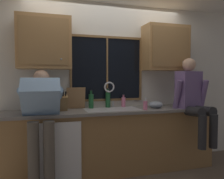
{
  "coord_description": "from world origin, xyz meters",
  "views": [
    {
      "loc": [
        -0.91,
        -3.36,
        1.37
      ],
      "look_at": [
        -0.01,
        -0.3,
        1.21
      ],
      "focal_mm": 35.25,
      "sensor_mm": 36.0,
      "label": 1
    }
  ],
  "objects_px": {
    "knife_block": "(63,103)",
    "bottle_amber_small": "(108,99)",
    "mixing_bowl": "(156,105)",
    "soap_dispenser": "(145,105)",
    "bottle_tall_clear": "(123,102)",
    "person_standing": "(41,114)",
    "person_sitting_on_counter": "(193,96)",
    "bottle_green_glass": "(91,101)",
    "cutting_board": "(76,98)"
  },
  "relations": [
    {
      "from": "knife_block",
      "to": "soap_dispenser",
      "type": "distance_m",
      "value": 1.17
    },
    {
      "from": "knife_block",
      "to": "bottle_amber_small",
      "type": "relative_size",
      "value": 1.07
    },
    {
      "from": "person_sitting_on_counter",
      "to": "bottle_green_glass",
      "type": "height_order",
      "value": "person_sitting_on_counter"
    },
    {
      "from": "knife_block",
      "to": "bottle_green_glass",
      "type": "height_order",
      "value": "knife_block"
    },
    {
      "from": "soap_dispenser",
      "to": "person_sitting_on_counter",
      "type": "bearing_deg",
      "value": -7.92
    },
    {
      "from": "soap_dispenser",
      "to": "person_standing",
      "type": "bearing_deg",
      "value": -175.61
    },
    {
      "from": "person_sitting_on_counter",
      "to": "bottle_amber_small",
      "type": "distance_m",
      "value": 1.28
    },
    {
      "from": "mixing_bowl",
      "to": "bottle_amber_small",
      "type": "distance_m",
      "value": 0.74
    },
    {
      "from": "cutting_board",
      "to": "bottle_tall_clear",
      "type": "relative_size",
      "value": 1.6
    },
    {
      "from": "bottle_green_glass",
      "to": "knife_block",
      "type": "bearing_deg",
      "value": -158.96
    },
    {
      "from": "knife_block",
      "to": "bottle_amber_small",
      "type": "xyz_separation_m",
      "value": [
        0.69,
        0.18,
        0.02
      ]
    },
    {
      "from": "person_sitting_on_counter",
      "to": "soap_dispenser",
      "type": "relative_size",
      "value": 7.29
    },
    {
      "from": "bottle_green_glass",
      "to": "cutting_board",
      "type": "bearing_deg",
      "value": 173.97
    },
    {
      "from": "person_standing",
      "to": "soap_dispenser",
      "type": "bearing_deg",
      "value": 4.39
    },
    {
      "from": "mixing_bowl",
      "to": "soap_dispenser",
      "type": "xyz_separation_m",
      "value": [
        -0.23,
        -0.13,
        0.02
      ]
    },
    {
      "from": "cutting_board",
      "to": "mixing_bowl",
      "type": "xyz_separation_m",
      "value": [
        1.19,
        -0.25,
        -0.11
      ]
    },
    {
      "from": "cutting_board",
      "to": "bottle_tall_clear",
      "type": "bearing_deg",
      "value": -1.05
    },
    {
      "from": "knife_block",
      "to": "cutting_board",
      "type": "xyz_separation_m",
      "value": [
        0.2,
        0.19,
        0.05
      ]
    },
    {
      "from": "knife_block",
      "to": "bottle_green_glass",
      "type": "xyz_separation_m",
      "value": [
        0.43,
        0.16,
        0.01
      ]
    },
    {
      "from": "person_standing",
      "to": "knife_block",
      "type": "distance_m",
      "value": 0.43
    },
    {
      "from": "mixing_bowl",
      "to": "bottle_tall_clear",
      "type": "height_order",
      "value": "bottle_tall_clear"
    },
    {
      "from": "bottle_tall_clear",
      "to": "bottle_amber_small",
      "type": "bearing_deg",
      "value": 178.48
    },
    {
      "from": "person_standing",
      "to": "bottle_green_glass",
      "type": "bearing_deg",
      "value": 33.8
    },
    {
      "from": "soap_dispenser",
      "to": "bottle_green_glass",
      "type": "height_order",
      "value": "bottle_green_glass"
    },
    {
      "from": "person_sitting_on_counter",
      "to": "mixing_bowl",
      "type": "bearing_deg",
      "value": 154.57
    },
    {
      "from": "knife_block",
      "to": "mixing_bowl",
      "type": "xyz_separation_m",
      "value": [
        1.39,
        -0.07,
        -0.06
      ]
    },
    {
      "from": "bottle_tall_clear",
      "to": "mixing_bowl",
      "type": "bearing_deg",
      "value": -28.76
    },
    {
      "from": "bottle_tall_clear",
      "to": "bottle_amber_small",
      "type": "xyz_separation_m",
      "value": [
        -0.25,
        0.01,
        0.04
      ]
    },
    {
      "from": "knife_block",
      "to": "bottle_tall_clear",
      "type": "height_order",
      "value": "knife_block"
    },
    {
      "from": "bottle_tall_clear",
      "to": "knife_block",
      "type": "bearing_deg",
      "value": -169.58
    },
    {
      "from": "person_sitting_on_counter",
      "to": "knife_block",
      "type": "xyz_separation_m",
      "value": [
        -1.87,
        0.3,
        -0.08
      ]
    },
    {
      "from": "bottle_tall_clear",
      "to": "person_standing",
      "type": "bearing_deg",
      "value": -158.52
    },
    {
      "from": "person_standing",
      "to": "bottle_amber_small",
      "type": "distance_m",
      "value": 1.1
    },
    {
      "from": "person_sitting_on_counter",
      "to": "bottle_amber_small",
      "type": "height_order",
      "value": "person_sitting_on_counter"
    },
    {
      "from": "person_sitting_on_counter",
      "to": "mixing_bowl",
      "type": "relative_size",
      "value": 5.84
    },
    {
      "from": "mixing_bowl",
      "to": "bottle_tall_clear",
      "type": "xyz_separation_m",
      "value": [
        -0.44,
        0.24,
        0.03
      ]
    },
    {
      "from": "person_sitting_on_counter",
      "to": "mixing_bowl",
      "type": "height_order",
      "value": "person_sitting_on_counter"
    },
    {
      "from": "bottle_amber_small",
      "to": "knife_block",
      "type": "bearing_deg",
      "value": -165.4
    },
    {
      "from": "person_sitting_on_counter",
      "to": "cutting_board",
      "type": "distance_m",
      "value": 1.74
    },
    {
      "from": "person_standing",
      "to": "soap_dispenser",
      "type": "xyz_separation_m",
      "value": [
        1.43,
        0.11,
        0.05
      ]
    },
    {
      "from": "mixing_bowl",
      "to": "knife_block",
      "type": "bearing_deg",
      "value": 177.25
    },
    {
      "from": "person_sitting_on_counter",
      "to": "bottle_tall_clear",
      "type": "bearing_deg",
      "value": 152.97
    },
    {
      "from": "cutting_board",
      "to": "bottle_green_glass",
      "type": "distance_m",
      "value": 0.23
    },
    {
      "from": "soap_dispenser",
      "to": "bottle_green_glass",
      "type": "distance_m",
      "value": 0.81
    },
    {
      "from": "cutting_board",
      "to": "bottle_amber_small",
      "type": "xyz_separation_m",
      "value": [
        0.49,
        -0.01,
        -0.03
      ]
    },
    {
      "from": "bottle_green_glass",
      "to": "bottle_tall_clear",
      "type": "bearing_deg",
      "value": 1.11
    },
    {
      "from": "person_standing",
      "to": "cutting_board",
      "type": "relative_size",
      "value": 4.62
    },
    {
      "from": "mixing_bowl",
      "to": "bottle_amber_small",
      "type": "xyz_separation_m",
      "value": [
        -0.69,
        0.25,
        0.08
      ]
    },
    {
      "from": "knife_block",
      "to": "soap_dispenser",
      "type": "xyz_separation_m",
      "value": [
        1.15,
        -0.2,
        -0.04
      ]
    },
    {
      "from": "knife_block",
      "to": "bottle_green_glass",
      "type": "relative_size",
      "value": 1.16
    }
  ]
}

